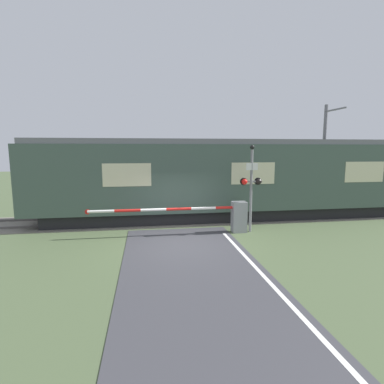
# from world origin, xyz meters

# --- Properties ---
(ground_plane) EXTENTS (80.00, 80.00, 0.00)m
(ground_plane) POSITION_xyz_m (0.00, 0.00, 0.00)
(ground_plane) COLOR #475638
(track_bed) EXTENTS (36.00, 3.20, 0.13)m
(track_bed) POSITION_xyz_m (0.00, 3.85, 0.02)
(track_bed) COLOR slate
(track_bed) RESTS_ON ground_plane
(train) EXTENTS (20.51, 2.99, 3.93)m
(train) POSITION_xyz_m (3.54, 3.84, 2.01)
(train) COLOR black
(train) RESTS_ON ground_plane
(crossing_barrier) EXTENTS (6.51, 0.44, 1.29)m
(crossing_barrier) POSITION_xyz_m (1.99, 1.18, 0.73)
(crossing_barrier) COLOR gray
(crossing_barrier) RESTS_ON ground_plane
(signal_post) EXTENTS (0.92, 0.26, 3.64)m
(signal_post) POSITION_xyz_m (3.02, 1.15, 2.07)
(signal_post) COLOR gray
(signal_post) RESTS_ON ground_plane
(catenary_pole) EXTENTS (0.20, 1.90, 6.11)m
(catenary_pole) POSITION_xyz_m (9.48, 6.27, 3.20)
(catenary_pole) COLOR slate
(catenary_pole) RESTS_ON ground_plane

